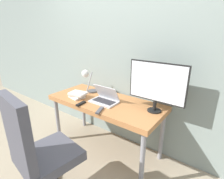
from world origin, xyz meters
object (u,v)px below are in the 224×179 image
(laptop, at_px, (105,99))
(office_chair, at_px, (37,149))
(book_stack, at_px, (77,95))
(desk_lamp, at_px, (87,78))
(monitor, at_px, (157,84))

(laptop, relative_size, office_chair, 0.30)
(laptop, relative_size, book_stack, 1.37)
(desk_lamp, height_order, book_stack, desk_lamp)
(laptop, bearing_deg, book_stack, -164.25)
(book_stack, bearing_deg, laptop, 15.75)
(office_chair, height_order, book_stack, office_chair)
(monitor, bearing_deg, office_chair, -118.99)
(desk_lamp, bearing_deg, laptop, -14.06)
(office_chair, xyz_separation_m, book_stack, (-0.37, 0.81, 0.15))
(monitor, height_order, desk_lamp, monitor)
(desk_lamp, bearing_deg, book_stack, -90.30)
(desk_lamp, height_order, office_chair, office_chair)
(laptop, height_order, book_stack, laptop)
(book_stack, bearing_deg, desk_lamp, 89.70)
(laptop, bearing_deg, desk_lamp, 165.94)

